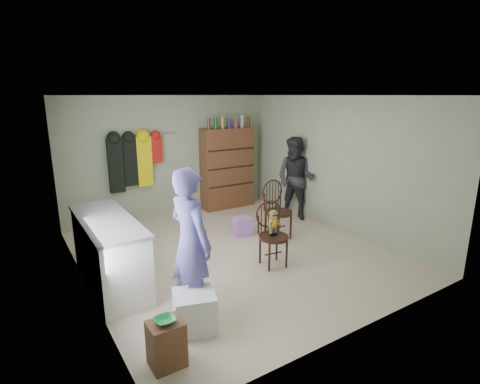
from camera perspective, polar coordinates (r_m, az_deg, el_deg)
ground_plane at (r=6.21m, az=-0.96°, el=-9.23°), size 5.00×5.00×0.00m
room_walls at (r=6.21m, az=-3.61°, el=5.96°), size 5.00×5.00×5.00m
counter at (r=5.35m, az=-19.28°, el=-8.64°), size 0.64×1.86×0.94m
stool at (r=3.87m, az=-11.16°, el=-21.76°), size 0.32×0.27×0.46m
bowl at (r=3.73m, az=-11.36°, el=-18.63°), size 0.19×0.19×0.05m
plastic_tub at (r=4.33m, az=-6.92°, el=-17.56°), size 0.55×0.53×0.42m
chair_front at (r=5.62m, az=4.92°, el=-5.69°), size 0.50×0.50×0.98m
chair_far at (r=6.69m, az=5.58°, el=-2.36°), size 0.49×0.49×1.05m
striped_bag at (r=6.87m, az=0.37°, el=-5.28°), size 0.36×0.30×0.34m
person_left at (r=4.32m, az=-7.53°, el=-7.68°), size 0.53×0.71×1.76m
person_right at (r=7.72m, az=8.44°, el=2.04°), size 0.91×1.01×1.70m
dresser at (r=8.44m, az=-1.95°, el=3.70°), size 1.20×0.39×2.07m
coat_rack at (r=7.64m, az=-15.88°, el=4.56°), size 1.42×0.12×1.09m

